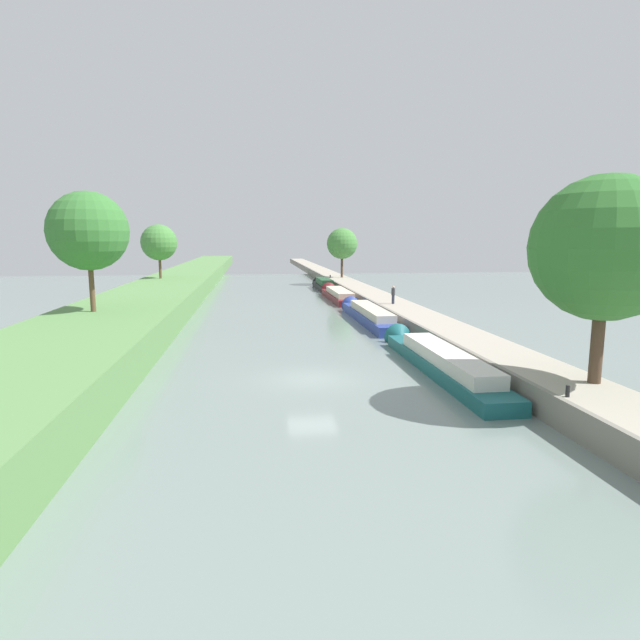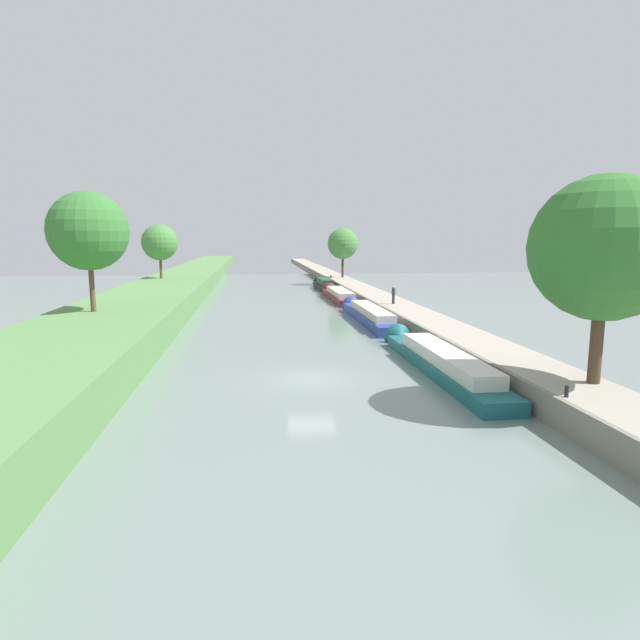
{
  "view_description": "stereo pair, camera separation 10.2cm",
  "coord_description": "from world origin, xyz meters",
  "px_view_note": "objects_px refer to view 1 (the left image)",
  "views": [
    {
      "loc": [
        -2.95,
        -25.86,
        7.15
      ],
      "look_at": [
        2.11,
        13.11,
        1.0
      ],
      "focal_mm": 29.34,
      "sensor_mm": 36.0,
      "label": 1
    },
    {
      "loc": [
        -2.85,
        -25.87,
        7.15
      ],
      "look_at": [
        2.11,
        13.11,
        1.0
      ],
      "focal_mm": 29.34,
      "sensor_mm": 36.0,
      "label": 2
    }
  ],
  "objects_px": {
    "narrowboat_blue": "(368,314)",
    "person_walking": "(393,294)",
    "mooring_bollard_far": "(330,276)",
    "narrowboat_teal": "(437,360)",
    "narrowboat_black": "(323,284)",
    "narrowboat_maroon": "(337,295)",
    "mooring_bollard_near": "(568,391)"
  },
  "relations": [
    {
      "from": "narrowboat_blue",
      "to": "person_walking",
      "type": "distance_m",
      "value": 4.01
    },
    {
      "from": "narrowboat_blue",
      "to": "mooring_bollard_far",
      "type": "distance_m",
      "value": 34.71
    },
    {
      "from": "narrowboat_teal",
      "to": "mooring_bollard_far",
      "type": "bearing_deg",
      "value": 87.99
    },
    {
      "from": "narrowboat_black",
      "to": "person_walking",
      "type": "distance_m",
      "value": 27.47
    },
    {
      "from": "narrowboat_teal",
      "to": "narrowboat_maroon",
      "type": "distance_m",
      "value": 34.09
    },
    {
      "from": "narrowboat_black",
      "to": "person_walking",
      "type": "xyz_separation_m",
      "value": [
        2.81,
        -27.29,
        1.42
      ]
    },
    {
      "from": "narrowboat_teal",
      "to": "narrowboat_maroon",
      "type": "xyz_separation_m",
      "value": [
        0.01,
        34.09,
        -0.03
      ]
    },
    {
      "from": "narrowboat_black",
      "to": "mooring_bollard_near",
      "type": "xyz_separation_m",
      "value": [
        1.78,
        -56.04,
        0.77
      ]
    },
    {
      "from": "narrowboat_teal",
      "to": "person_walking",
      "type": "height_order",
      "value": "person_walking"
    },
    {
      "from": "narrowboat_teal",
      "to": "mooring_bollard_near",
      "type": "height_order",
      "value": "mooring_bollard_near"
    },
    {
      "from": "narrowboat_black",
      "to": "narrowboat_maroon",
      "type": "bearing_deg",
      "value": -90.14
    },
    {
      "from": "narrowboat_blue",
      "to": "person_walking",
      "type": "height_order",
      "value": "person_walking"
    },
    {
      "from": "narrowboat_blue",
      "to": "mooring_bollard_far",
      "type": "height_order",
      "value": "mooring_bollard_far"
    },
    {
      "from": "narrowboat_teal",
      "to": "mooring_bollard_far",
      "type": "distance_m",
      "value": 51.95
    },
    {
      "from": "narrowboat_maroon",
      "to": "mooring_bollard_far",
      "type": "height_order",
      "value": "mooring_bollard_far"
    },
    {
      "from": "person_walking",
      "to": "narrowboat_black",
      "type": "bearing_deg",
      "value": 95.88
    },
    {
      "from": "narrowboat_teal",
      "to": "narrowboat_black",
      "type": "distance_m",
      "value": 46.9
    },
    {
      "from": "mooring_bollard_far",
      "to": "narrowboat_teal",
      "type": "bearing_deg",
      "value": -92.01
    },
    {
      "from": "narrowboat_maroon",
      "to": "mooring_bollard_near",
      "type": "xyz_separation_m",
      "value": [
        1.81,
        -43.24,
        0.88
      ]
    },
    {
      "from": "narrowboat_blue",
      "to": "mooring_bollard_near",
      "type": "height_order",
      "value": "mooring_bollard_near"
    },
    {
      "from": "narrowboat_blue",
      "to": "mooring_bollard_near",
      "type": "bearing_deg",
      "value": -85.94
    },
    {
      "from": "narrowboat_blue",
      "to": "mooring_bollard_far",
      "type": "relative_size",
      "value": 35.82
    },
    {
      "from": "mooring_bollard_far",
      "to": "narrowboat_maroon",
      "type": "bearing_deg",
      "value": -95.79
    },
    {
      "from": "mooring_bollard_near",
      "to": "narrowboat_maroon",
      "type": "bearing_deg",
      "value": 92.39
    },
    {
      "from": "person_walking",
      "to": "mooring_bollard_near",
      "type": "distance_m",
      "value": 28.78
    },
    {
      "from": "narrowboat_blue",
      "to": "person_walking",
      "type": "xyz_separation_m",
      "value": [
        2.91,
        2.35,
        1.46
      ]
    },
    {
      "from": "person_walking",
      "to": "mooring_bollard_far",
      "type": "distance_m",
      "value": 32.33
    },
    {
      "from": "narrowboat_teal",
      "to": "narrowboat_blue",
      "type": "distance_m",
      "value": 17.27
    },
    {
      "from": "person_walking",
      "to": "mooring_bollard_far",
      "type": "bearing_deg",
      "value": 91.83
    },
    {
      "from": "person_walking",
      "to": "mooring_bollard_near",
      "type": "relative_size",
      "value": 3.69
    },
    {
      "from": "narrowboat_blue",
      "to": "narrowboat_black",
      "type": "height_order",
      "value": "narrowboat_black"
    },
    {
      "from": "narrowboat_blue",
      "to": "narrowboat_black",
      "type": "distance_m",
      "value": 29.64
    }
  ]
}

